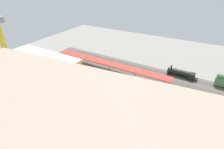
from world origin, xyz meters
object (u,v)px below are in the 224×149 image
Objects in this scene: locomotive at (182,74)px; street_tree_1 at (96,87)px; parked_car_0 at (154,99)px; construction_building at (39,85)px; box_truck_0 at (60,86)px; tower_crane at (3,50)px; parked_car_1 at (141,95)px; traffic_light at (66,76)px; street_tree_0 at (108,88)px; platform_canopy_near at (109,64)px; street_tree_2 at (79,80)px; parked_car_2 at (128,91)px; parked_car_3 at (115,87)px.

street_tree_1 reaches higher than locomotive.
parked_car_0 is 45.17m from construction_building.
tower_crane is at bearing 35.38° from box_truck_0.
locomotive is at bearing -141.48° from tower_crane.
box_truck_0 is at bearing 19.79° from parked_car_1.
tower_crane is 4.97× the size of traffic_light.
street_tree_0 is 1.27× the size of traffic_light.
construction_building reaches higher than traffic_light.
platform_canopy_near is at bearing -72.86° from street_tree_1.
box_truck_0 is (46.48, 38.36, -0.27)m from locomotive.
street_tree_2 is at bearing 16.10° from parked_car_0.
traffic_light is at bearing 12.89° from parked_car_1.
parked_car_2 is 29.55m from traffic_light.
parked_car_3 is 0.14× the size of tower_crane.
parked_car_1 is (-24.38, 14.46, -3.09)m from platform_canopy_near.
street_tree_2 reaches higher than parked_car_3.
construction_building reaches higher than parked_car_1.
street_tree_2 is at bearing 25.18° from parked_car_2.
street_tree_2 is at bearing 3.54° from street_tree_0.
locomotive is 41.57m from street_tree_0.
platform_canopy_near reaches higher than parked_car_0.
box_truck_0 reaches higher than parked_car_3.
locomotive is 1.63× the size of box_truck_0.
parked_car_1 is at bearing -178.19° from parked_car_2.
street_tree_0 is 1.32× the size of street_tree_1.
construction_building reaches higher than box_truck_0.
parked_car_3 is 0.67× the size of traffic_light.
tower_crane is at bearing 25.15° from parked_car_1.
parked_car_0 is at bearing -157.37° from tower_crane.
tower_crane is 44.43m from street_tree_0.
platform_canopy_near is 23.54m from parked_car_2.
parked_car_2 is 31.06m from box_truck_0.
street_tree_0 is (11.30, 8.50, 4.99)m from parked_car_1.
parked_car_1 is 41.08m from construction_building.
tower_crane is (26.20, 38.21, 16.00)m from platform_canopy_near.
street_tree_2 is (19.58, 9.20, 4.87)m from parked_car_2.
tower_crane reaches higher than parked_car_3.
street_tree_1 is at bearing 37.51° from parked_car_2.
parked_car_2 is at bearing 1.81° from parked_car_1.
traffic_light is at bearing -9.77° from street_tree_2.
construction_building is 4.26× the size of traffic_light.
street_tree_2 is (1.40, 23.86, 1.82)m from platform_canopy_near.
traffic_light is at bearing 19.86° from parked_car_3.
construction_building is 3.14× the size of box_truck_0.
box_truck_0 is 1.06× the size of street_tree_2.
street_tree_1 is at bearing 177.44° from traffic_light.
parked_car_3 is 0.70× the size of street_tree_1.
platform_canopy_near is 10.08× the size of traffic_light.
platform_canopy_near reaches higher than parked_car_3.
platform_canopy_near is 10.48× the size of street_tree_1.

